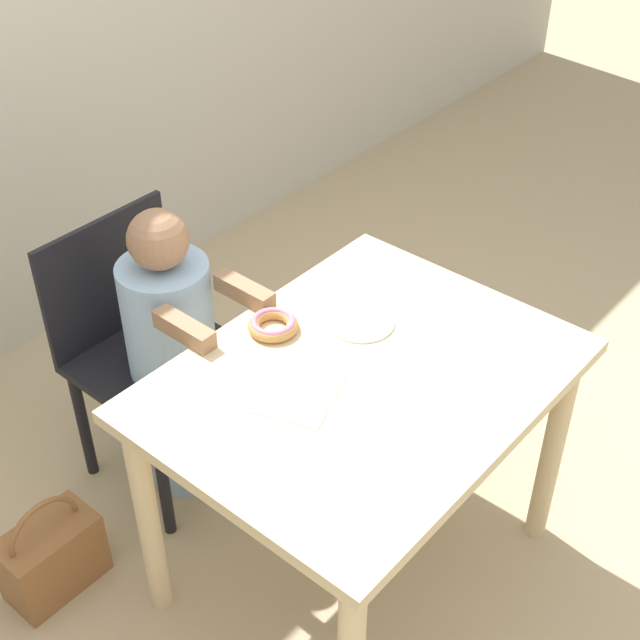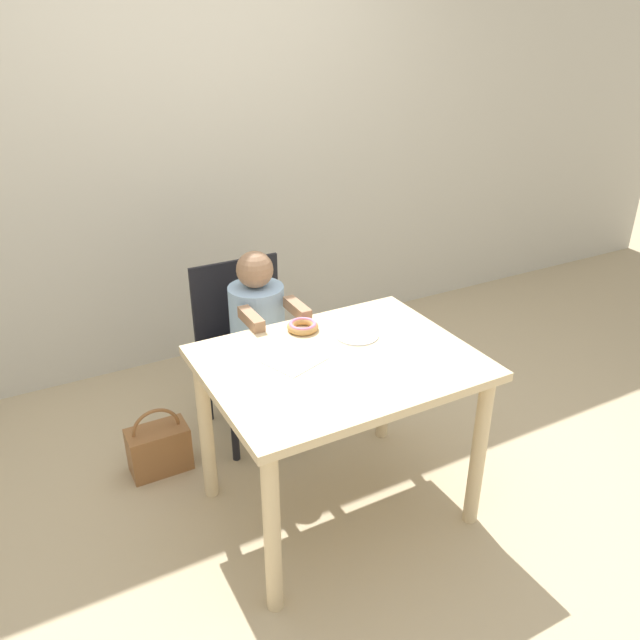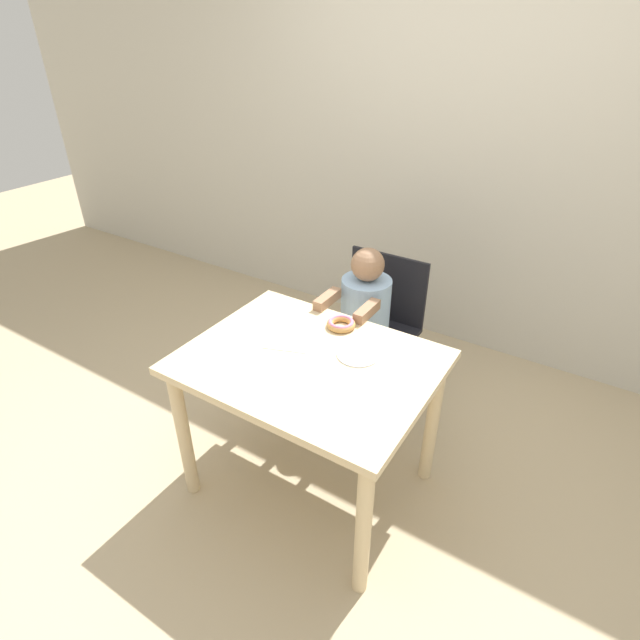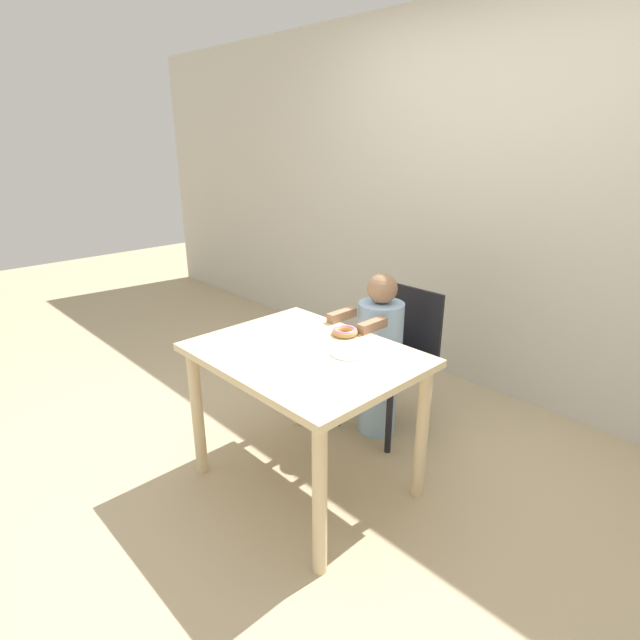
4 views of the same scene
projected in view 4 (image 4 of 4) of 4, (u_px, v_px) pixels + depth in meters
ground_plane at (306, 482)px, 2.57m from camera, size 12.00×12.00×0.00m
wall_back at (493, 207)px, 3.21m from camera, size 8.00×0.05×2.50m
dining_table at (305, 373)px, 2.36m from camera, size 1.02×0.79×0.73m
chair at (392, 355)px, 2.96m from camera, size 0.46×0.44×0.85m
child_figure at (379, 356)px, 2.87m from camera, size 0.27×0.43×0.98m
donut at (345, 331)px, 2.51m from camera, size 0.13×0.13×0.04m
napkin at (296, 337)px, 2.48m from camera, size 0.26×0.26×0.00m
handbag at (313, 384)px, 3.34m from camera, size 0.27×0.15×0.33m
plate at (349, 353)px, 2.30m from camera, size 0.18×0.18×0.01m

